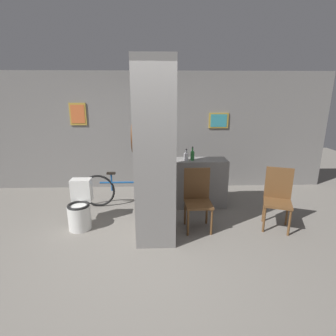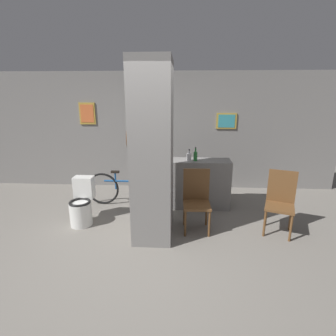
{
  "view_description": "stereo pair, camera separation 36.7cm",
  "coord_description": "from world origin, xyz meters",
  "px_view_note": "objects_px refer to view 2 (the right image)",
  "views": [
    {
      "loc": [
        0.17,
        -3.29,
        2.13
      ],
      "look_at": [
        0.31,
        0.85,
        0.95
      ],
      "focal_mm": 28.0,
      "sensor_mm": 36.0,
      "label": 1
    },
    {
      "loc": [
        0.54,
        -3.28,
        2.13
      ],
      "look_at": [
        0.31,
        0.85,
        0.95
      ],
      "focal_mm": 28.0,
      "sensor_mm": 36.0,
      "label": 2
    }
  ],
  "objects_px": {
    "chair_near_pillar": "(196,198)",
    "bicycle": "(130,188)",
    "toilet": "(82,205)",
    "chair_by_doorway": "(280,200)",
    "bottle_tall": "(195,156)"
  },
  "relations": [
    {
      "from": "chair_near_pillar",
      "to": "chair_by_doorway",
      "type": "xyz_separation_m",
      "value": [
        1.31,
        -0.01,
        0.0
      ]
    },
    {
      "from": "toilet",
      "to": "bicycle",
      "type": "xyz_separation_m",
      "value": [
        0.65,
        0.8,
        0.01
      ]
    },
    {
      "from": "bottle_tall",
      "to": "chair_near_pillar",
      "type": "bearing_deg",
      "value": -90.48
    },
    {
      "from": "chair_near_pillar",
      "to": "bottle_tall",
      "type": "xyz_separation_m",
      "value": [
        0.01,
        0.83,
        0.5
      ]
    },
    {
      "from": "toilet",
      "to": "bottle_tall",
      "type": "relative_size",
      "value": 2.94
    },
    {
      "from": "chair_by_doorway",
      "to": "bicycle",
      "type": "relative_size",
      "value": 0.57
    },
    {
      "from": "bottle_tall",
      "to": "toilet",
      "type": "bearing_deg",
      "value": -158.63
    },
    {
      "from": "toilet",
      "to": "chair_by_doorway",
      "type": "distance_m",
      "value": 3.23
    },
    {
      "from": "chair_by_doorway",
      "to": "bottle_tall",
      "type": "bearing_deg",
      "value": 167.33
    },
    {
      "from": "chair_by_doorway",
      "to": "bottle_tall",
      "type": "distance_m",
      "value": 1.62
    },
    {
      "from": "toilet",
      "to": "chair_near_pillar",
      "type": "xyz_separation_m",
      "value": [
        1.91,
        -0.08,
        0.2
      ]
    },
    {
      "from": "chair_by_doorway",
      "to": "bottle_tall",
      "type": "height_order",
      "value": "bottle_tall"
    },
    {
      "from": "chair_near_pillar",
      "to": "bicycle",
      "type": "distance_m",
      "value": 1.55
    },
    {
      "from": "chair_near_pillar",
      "to": "bicycle",
      "type": "height_order",
      "value": "chair_near_pillar"
    },
    {
      "from": "chair_by_doorway",
      "to": "toilet",
      "type": "bearing_deg",
      "value": -161.37
    }
  ]
}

